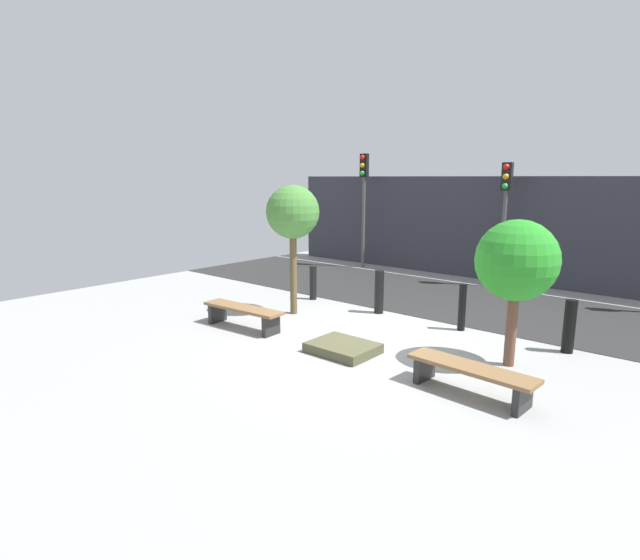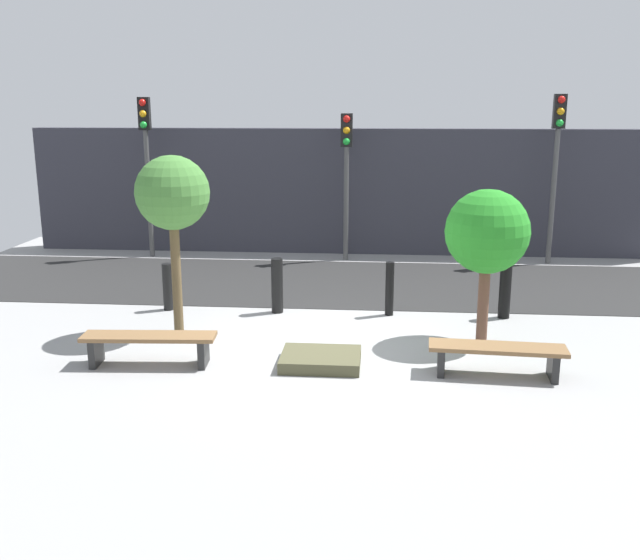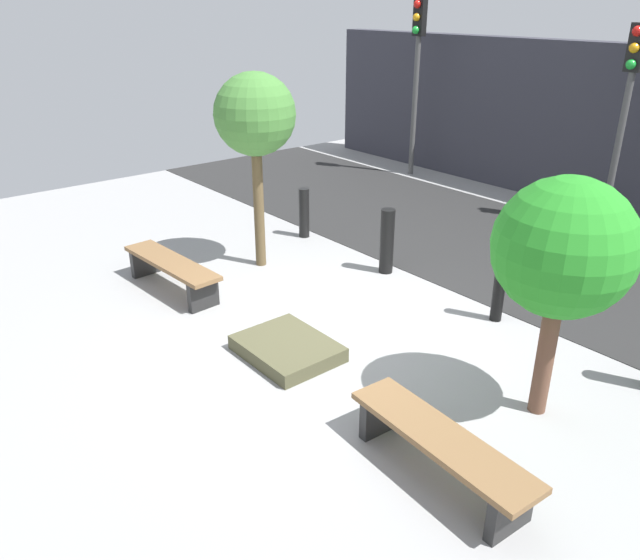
{
  "view_description": "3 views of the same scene",
  "coord_description": "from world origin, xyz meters",
  "views": [
    {
      "loc": [
        5.3,
        -7.52,
        3.13
      ],
      "look_at": [
        -0.58,
        -0.69,
        1.26
      ],
      "focal_mm": 28.0,
      "sensor_mm": 36.0,
      "label": 1
    },
    {
      "loc": [
        0.83,
        -10.6,
        3.75
      ],
      "look_at": [
        -0.08,
        0.06,
        1.1
      ],
      "focal_mm": 40.0,
      "sensor_mm": 36.0,
      "label": 2
    },
    {
      "loc": [
        5.21,
        -4.5,
        3.89
      ],
      "look_at": [
        0.12,
        -0.32,
        0.91
      ],
      "focal_mm": 35.0,
      "sensor_mm": 36.0,
      "label": 3
    }
  ],
  "objects": [
    {
      "name": "ground_plane",
      "position": [
        0.0,
        0.0,
        0.0
      ],
      "size": [
        18.0,
        18.0,
        0.0
      ],
      "primitive_type": "plane",
      "color": "#949494"
    },
    {
      "name": "road_strip",
      "position": [
        0.0,
        4.27,
        0.01
      ],
      "size": [
        18.0,
        4.16,
        0.01
      ],
      "primitive_type": "cube",
      "color": "#272727",
      "rests_on": "ground"
    },
    {
      "name": "bench_left",
      "position": [
        -2.51,
        -0.92,
        0.34
      ],
      "size": [
        1.97,
        0.58,
        0.47
      ],
      "rotation": [
        0.0,
        0.0,
        0.07
      ],
      "color": "black",
      "rests_on": "ground"
    },
    {
      "name": "bench_right",
      "position": [
        2.51,
        -0.92,
        0.32
      ],
      "size": [
        1.94,
        0.6,
        0.44
      ],
      "rotation": [
        0.0,
        0.0,
        -0.07
      ],
      "color": "black",
      "rests_on": "ground"
    },
    {
      "name": "planter_bed",
      "position": [
        0.0,
        -0.72,
        0.09
      ],
      "size": [
        1.16,
        0.93,
        0.18
      ],
      "primitive_type": "cube",
      "color": "#4C4A32",
      "rests_on": "ground"
    },
    {
      "name": "tree_behind_left_bench",
      "position": [
        -2.51,
        0.62,
        2.32
      ],
      "size": [
        1.2,
        1.2,
        2.96
      ],
      "color": "brown",
      "rests_on": "ground"
    },
    {
      "name": "tree_behind_right_bench",
      "position": [
        2.51,
        0.62,
        1.78
      ],
      "size": [
        1.33,
        1.33,
        2.47
      ],
      "color": "brown",
      "rests_on": "ground"
    },
    {
      "name": "bollard_far_left",
      "position": [
        -3.08,
        1.95,
        0.44
      ],
      "size": [
        0.18,
        0.18,
        0.88
      ],
      "primitive_type": "cylinder",
      "color": "black",
      "rests_on": "ground"
    },
    {
      "name": "bollard_left",
      "position": [
        -1.03,
        1.95,
        0.51
      ],
      "size": [
        0.21,
        0.21,
        1.02
      ],
      "primitive_type": "cylinder",
      "color": "black",
      "rests_on": "ground"
    },
    {
      "name": "bollard_center",
      "position": [
        1.03,
        1.95,
        0.49
      ],
      "size": [
        0.15,
        0.15,
        0.98
      ],
      "primitive_type": "cylinder",
      "color": "black",
      "rests_on": "ground"
    },
    {
      "name": "traffic_light_west",
      "position": [
        -4.9,
        6.64,
        2.69
      ],
      "size": [
        0.28,
        0.27,
        3.91
      ],
      "color": "#4E4E4E",
      "rests_on": "ground"
    },
    {
      "name": "traffic_light_mid_west",
      "position": [
        0.0,
        6.64,
        2.45
      ],
      "size": [
        0.28,
        0.27,
        3.53
      ],
      "color": "#4F4F4F",
      "rests_on": "ground"
    }
  ]
}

